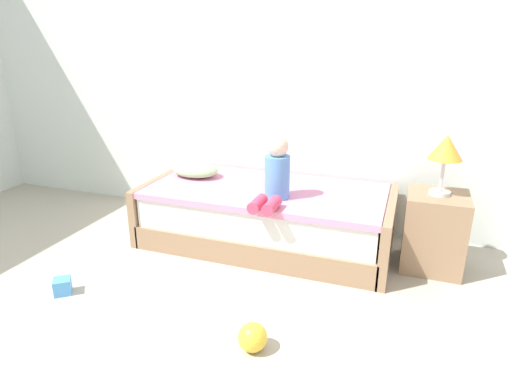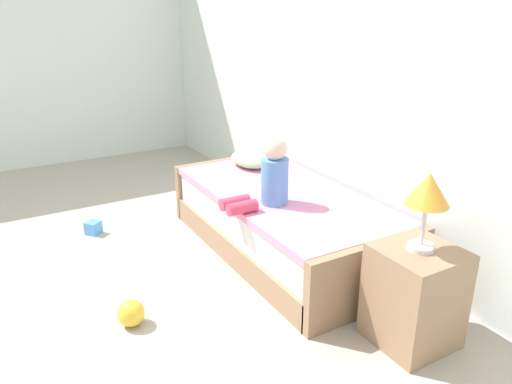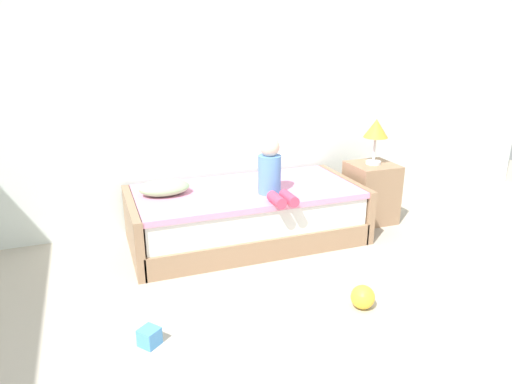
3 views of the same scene
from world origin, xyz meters
TOP-DOWN VIEW (x-y plane):
  - ground_plane at (0.00, 0.00)m, footprint 9.20×9.20m
  - wall_rear at (0.00, 2.60)m, footprint 7.20×0.10m
  - bed at (-0.18, 2.00)m, footprint 2.11×1.00m
  - nightstand at (1.17, 2.03)m, footprint 0.44×0.44m
  - table_lamp at (1.17, 2.03)m, footprint 0.24×0.24m
  - child_figure at (-0.03, 1.77)m, footprint 0.20×0.51m
  - pillow at (-0.90, 2.10)m, footprint 0.44×0.30m
  - toy_ball at (0.20, 0.63)m, footprint 0.17×0.17m
  - toy_block at (-1.26, 0.73)m, footprint 0.16×0.16m

SIDE VIEW (x-z plane):
  - ground_plane at x=0.00m, z-range 0.00..0.00m
  - toy_block at x=-1.26m, z-range 0.00..0.11m
  - toy_ball at x=0.20m, z-range 0.00..0.17m
  - bed at x=-0.18m, z-range 0.00..0.50m
  - nightstand at x=1.17m, z-range 0.00..0.60m
  - pillow at x=-0.90m, z-range 0.50..0.63m
  - child_figure at x=-0.03m, z-range 0.45..0.96m
  - table_lamp at x=1.17m, z-range 0.71..1.16m
  - wall_rear at x=0.00m, z-range 0.00..2.90m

